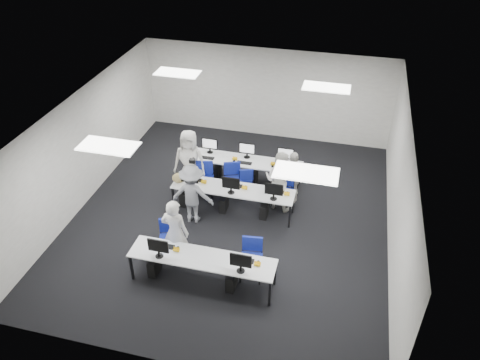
% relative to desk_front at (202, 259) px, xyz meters
% --- Properties ---
extents(room, '(9.00, 9.02, 3.00)m').
position_rel_desk_front_xyz_m(room, '(0.00, 2.40, 0.82)').
color(room, black).
rests_on(room, ground).
extents(ceiling_panels, '(5.20, 4.60, 0.02)m').
position_rel_desk_front_xyz_m(ceiling_panels, '(0.00, 2.40, 2.30)').
color(ceiling_panels, white).
rests_on(ceiling_panels, room).
extents(desk_front, '(3.20, 0.70, 0.73)m').
position_rel_desk_front_xyz_m(desk_front, '(0.00, 0.00, 0.00)').
color(desk_front, silver).
rests_on(desk_front, ground).
extents(desk_mid, '(3.20, 0.70, 0.73)m').
position_rel_desk_front_xyz_m(desk_mid, '(0.00, 2.60, 0.00)').
color(desk_mid, silver).
rests_on(desk_mid, ground).
extents(desk_back, '(3.20, 0.70, 0.73)m').
position_rel_desk_front_xyz_m(desk_back, '(0.00, 4.00, 0.00)').
color(desk_back, silver).
rests_on(desk_back, ground).
extents(equipment_front, '(2.51, 0.41, 1.19)m').
position_rel_desk_front_xyz_m(equipment_front, '(-0.19, -0.02, -0.32)').
color(equipment_front, '#0D2EB0').
rests_on(equipment_front, desk_front).
extents(equipment_mid, '(2.91, 0.41, 1.19)m').
position_rel_desk_front_xyz_m(equipment_mid, '(-0.19, 2.58, -0.32)').
color(equipment_mid, white).
rests_on(equipment_mid, desk_mid).
extents(equipment_back, '(2.91, 0.41, 1.19)m').
position_rel_desk_front_xyz_m(equipment_back, '(0.19, 4.02, -0.32)').
color(equipment_back, white).
rests_on(equipment_back, desk_back).
extents(chair_0, '(0.60, 0.63, 0.97)m').
position_rel_desk_front_xyz_m(chair_0, '(-0.99, 0.59, -0.37)').
color(chair_0, navy).
rests_on(chair_0, ground).
extents(chair_1, '(0.53, 0.56, 0.97)m').
position_rel_desk_front_xyz_m(chair_1, '(0.98, 0.45, -0.38)').
color(chair_1, navy).
rests_on(chair_1, ground).
extents(chair_2, '(0.58, 0.61, 0.98)m').
position_rel_desk_front_xyz_m(chair_2, '(-0.95, 3.12, -0.37)').
color(chair_2, navy).
rests_on(chair_2, ground).
extents(chair_3, '(0.62, 0.64, 0.97)m').
position_rel_desk_front_xyz_m(chair_3, '(-0.18, 3.27, -0.37)').
color(chair_3, navy).
rests_on(chair_3, ground).
extents(chair_4, '(0.57, 0.60, 0.94)m').
position_rel_desk_front_xyz_m(chair_4, '(1.23, 3.17, -0.38)').
color(chair_4, navy).
rests_on(chair_4, ground).
extents(chair_5, '(0.58, 0.60, 0.90)m').
position_rel_desk_front_xyz_m(chair_5, '(-1.06, 3.48, -0.40)').
color(chair_5, navy).
rests_on(chair_5, ground).
extents(chair_6, '(0.52, 0.55, 0.83)m').
position_rel_desk_front_xyz_m(chair_6, '(0.12, 3.56, -0.42)').
color(chair_6, navy).
rests_on(chair_6, ground).
extents(chair_7, '(0.45, 0.49, 0.89)m').
position_rel_desk_front_xyz_m(chair_7, '(1.12, 3.54, -0.40)').
color(chair_7, navy).
rests_on(chair_7, ground).
extents(handbag, '(0.39, 0.32, 0.28)m').
position_rel_desk_front_xyz_m(handbag, '(-1.45, 2.54, 0.19)').
color(handbag, '#9E8951').
rests_on(handbag, desk_mid).
extents(student_0, '(0.66, 0.46, 1.76)m').
position_rel_desk_front_xyz_m(student_0, '(-0.77, 0.47, 0.20)').
color(student_0, '#B9B6AE').
rests_on(student_0, ground).
extents(student_1, '(0.97, 0.84, 1.69)m').
position_rel_desk_front_xyz_m(student_1, '(1.12, 3.11, 0.16)').
color(student_1, '#B9B6AE').
rests_on(student_1, ground).
extents(student_2, '(0.92, 0.62, 1.84)m').
position_rel_desk_front_xyz_m(student_2, '(-1.40, 3.30, 0.24)').
color(student_2, '#B9B6AE').
rests_on(student_2, ground).
extents(student_3, '(0.96, 0.66, 1.52)m').
position_rel_desk_front_xyz_m(student_3, '(1.41, 3.47, 0.08)').
color(student_3, '#B9B6AE').
rests_on(student_3, ground).
extents(photographer, '(1.09, 0.66, 1.64)m').
position_rel_desk_front_xyz_m(photographer, '(-0.90, 2.00, 0.14)').
color(photographer, gray).
rests_on(photographer, ground).
extents(dslr_camera, '(0.15, 0.19, 0.10)m').
position_rel_desk_front_xyz_m(dslr_camera, '(-0.90, 2.18, 1.02)').
color(dslr_camera, black).
rests_on(dslr_camera, photographer).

